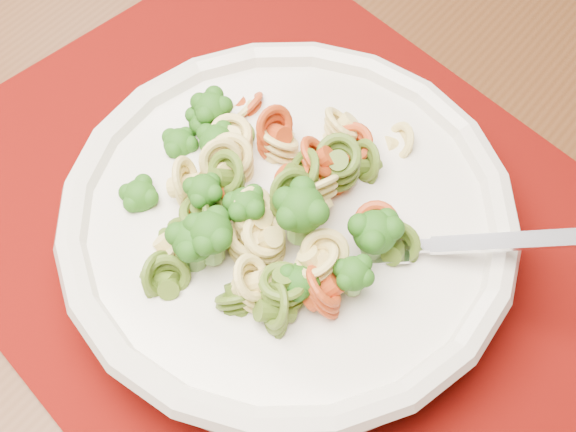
% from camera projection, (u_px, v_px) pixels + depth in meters
% --- Properties ---
extents(dining_table, '(1.52, 1.16, 0.78)m').
position_uv_depth(dining_table, '(299.00, 195.00, 0.69)').
color(dining_table, '#4C2B15').
rests_on(dining_table, ground).
extents(placemat, '(0.59, 0.53, 0.00)m').
position_uv_depth(placemat, '(287.00, 231.00, 0.54)').
color(placemat, '#530803').
rests_on(placemat, dining_table).
extents(pasta_bowl, '(0.29, 0.29, 0.05)m').
position_uv_depth(pasta_bowl, '(288.00, 223.00, 0.50)').
color(pasta_bowl, silver).
rests_on(pasta_bowl, placemat).
extents(pasta_broccoli_heap, '(0.24, 0.24, 0.06)m').
position_uv_depth(pasta_broccoli_heap, '(288.00, 211.00, 0.49)').
color(pasta_broccoli_heap, '#ECD975').
rests_on(pasta_broccoli_heap, pasta_bowl).
extents(fork, '(0.18, 0.08, 0.08)m').
position_uv_depth(fork, '(390.00, 248.00, 0.48)').
color(fork, silver).
rests_on(fork, pasta_bowl).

